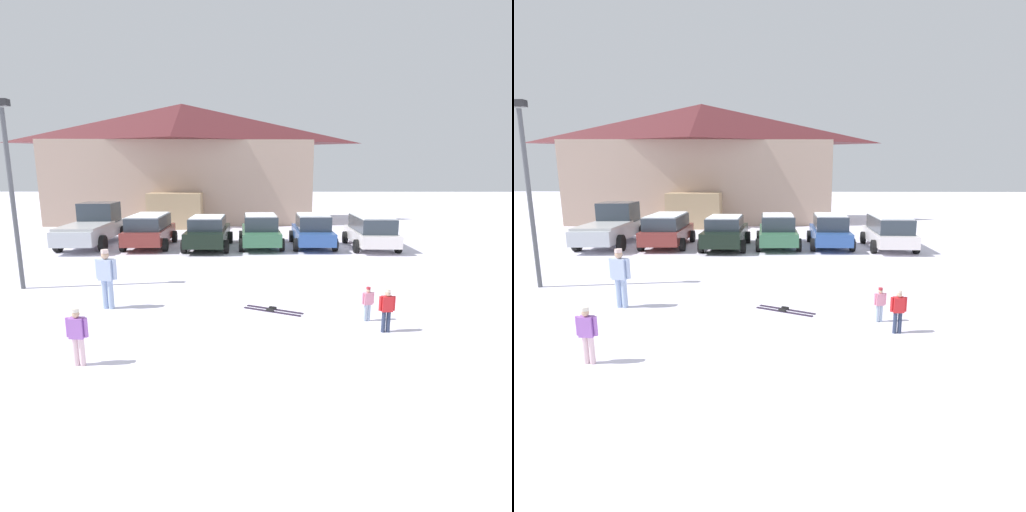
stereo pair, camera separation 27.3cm
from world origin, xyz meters
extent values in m
plane|color=white|center=(0.00, 0.00, 0.00)|extent=(160.00, 160.00, 0.00)
cube|color=tan|center=(-4.57, 27.08, 3.00)|extent=(19.41, 7.94, 6.00)
pyramid|color=#541F23|center=(-4.57, 27.08, 7.44)|extent=(20.03, 8.57, 2.88)
cube|color=tan|center=(-4.39, 22.58, 1.20)|extent=(3.67, 1.94, 2.40)
cube|color=maroon|center=(-4.24, 15.44, 0.65)|extent=(2.04, 4.31, 0.66)
cube|color=#2D3842|center=(-4.24, 15.35, 1.29)|extent=(1.77, 3.29, 0.62)
cube|color=white|center=(-4.24, 15.35, 1.63)|extent=(1.66, 3.12, 0.06)
cylinder|color=black|center=(-5.30, 16.72, 0.32)|extent=(0.24, 0.65, 0.64)
cylinder|color=black|center=(-3.28, 16.79, 0.32)|extent=(0.24, 0.65, 0.64)
cylinder|color=black|center=(-5.21, 14.08, 0.32)|extent=(0.24, 0.65, 0.64)
cylinder|color=black|center=(-3.18, 14.16, 0.32)|extent=(0.24, 0.65, 0.64)
cube|color=black|center=(-1.20, 15.11, 0.66)|extent=(1.88, 4.42, 0.68)
cube|color=#2D3842|center=(-1.20, 14.89, 1.29)|extent=(1.65, 2.30, 0.56)
cube|color=white|center=(-1.20, 14.89, 1.60)|extent=(1.54, 2.19, 0.06)
cylinder|color=black|center=(-2.21, 16.48, 0.32)|extent=(0.22, 0.64, 0.64)
cylinder|color=black|center=(-0.20, 16.48, 0.32)|extent=(0.22, 0.64, 0.64)
cylinder|color=black|center=(-2.20, 13.73, 0.32)|extent=(0.22, 0.64, 0.64)
cylinder|color=black|center=(-0.19, 13.74, 0.32)|extent=(0.22, 0.64, 0.64)
cube|color=#366C4A|center=(1.41, 15.52, 0.62)|extent=(2.04, 4.49, 0.61)
cube|color=#2D3842|center=(1.42, 15.30, 1.27)|extent=(1.72, 2.37, 0.69)
cube|color=white|center=(1.42, 15.30, 1.65)|extent=(1.60, 2.25, 0.06)
cylinder|color=black|center=(0.36, 16.84, 0.32)|extent=(0.25, 0.65, 0.64)
cylinder|color=black|center=(2.32, 16.94, 0.32)|extent=(0.25, 0.65, 0.64)
cylinder|color=black|center=(0.49, 14.11, 0.32)|extent=(0.25, 0.65, 0.64)
cylinder|color=black|center=(2.45, 14.21, 0.32)|extent=(0.25, 0.65, 0.64)
cube|color=#2C5098|center=(4.07, 15.60, 0.62)|extent=(1.77, 4.38, 0.60)
cube|color=#2D3842|center=(4.07, 15.38, 1.27)|extent=(1.55, 2.28, 0.70)
cube|color=white|center=(4.07, 15.38, 1.65)|extent=(1.45, 2.17, 0.06)
cylinder|color=black|center=(3.12, 16.96, 0.32)|extent=(0.22, 0.64, 0.64)
cylinder|color=black|center=(5.02, 16.96, 0.32)|extent=(0.22, 0.64, 0.64)
cylinder|color=black|center=(3.12, 14.24, 0.32)|extent=(0.22, 0.64, 0.64)
cylinder|color=black|center=(5.02, 14.25, 0.32)|extent=(0.22, 0.64, 0.64)
cube|color=white|center=(6.96, 15.23, 0.61)|extent=(1.89, 4.44, 0.57)
cube|color=#2D3842|center=(6.96, 15.14, 1.24)|extent=(1.65, 3.38, 0.69)
cube|color=white|center=(6.96, 15.14, 1.62)|extent=(1.54, 3.21, 0.06)
cylinder|color=black|center=(5.99, 16.61, 0.32)|extent=(0.23, 0.64, 0.64)
cylinder|color=black|center=(7.96, 16.58, 0.32)|extent=(0.23, 0.64, 0.64)
cylinder|color=black|center=(5.96, 13.87, 0.32)|extent=(0.23, 0.64, 0.64)
cylinder|color=black|center=(7.93, 13.85, 0.32)|extent=(0.23, 0.64, 0.64)
cube|color=#B7BEC6|center=(-7.31, 15.78, 0.75)|extent=(2.25, 6.08, 0.70)
cube|color=#2D3842|center=(-7.37, 16.98, 1.62)|extent=(1.88, 2.01, 1.05)
cube|color=beige|center=(-7.25, 14.73, 1.16)|extent=(2.11, 3.39, 0.12)
cylinder|color=black|center=(-8.46, 17.52, 0.40)|extent=(0.30, 0.81, 0.80)
cylinder|color=black|center=(-6.35, 17.63, 0.40)|extent=(0.30, 0.81, 0.80)
cylinder|color=black|center=(-8.26, 13.93, 0.40)|extent=(0.30, 0.81, 0.80)
cylinder|color=black|center=(-6.16, 14.04, 0.40)|extent=(0.30, 0.81, 0.80)
cylinder|color=#9CB3CD|center=(4.15, 4.92, 0.22)|extent=(0.08, 0.08, 0.44)
cylinder|color=#9CB3CD|center=(4.06, 4.90, 0.22)|extent=(0.08, 0.08, 0.44)
cube|color=pink|center=(4.11, 4.91, 0.59)|extent=(0.23, 0.17, 0.31)
cylinder|color=pink|center=(4.24, 4.93, 0.60)|extent=(0.06, 0.06, 0.29)
cylinder|color=pink|center=(3.97, 4.88, 0.60)|extent=(0.06, 0.06, 0.29)
sphere|color=tan|center=(4.11, 4.91, 0.81)|extent=(0.11, 0.11, 0.11)
cylinder|color=#B42B36|center=(4.11, 4.91, 0.87)|extent=(0.11, 0.11, 0.05)
cylinder|color=beige|center=(-2.07, 2.44, 0.29)|extent=(0.10, 0.10, 0.57)
cylinder|color=beige|center=(-2.20, 2.45, 0.29)|extent=(0.10, 0.10, 0.57)
cube|color=#975AB6|center=(-2.14, 2.45, 0.77)|extent=(0.29, 0.18, 0.40)
cylinder|color=#975AB6|center=(-1.96, 2.44, 0.78)|extent=(0.08, 0.08, 0.38)
cylinder|color=#975AB6|center=(-2.31, 2.45, 0.78)|extent=(0.08, 0.08, 0.38)
sphere|color=tan|center=(-2.14, 2.45, 1.05)|extent=(0.15, 0.15, 0.15)
cylinder|color=beige|center=(-2.14, 2.45, 1.13)|extent=(0.14, 0.14, 0.07)
cylinder|color=#99B0D6|center=(-2.91, 5.82, 0.41)|extent=(0.15, 0.15, 0.82)
cylinder|color=#99B0D6|center=(-2.73, 5.79, 0.41)|extent=(0.15, 0.15, 0.82)
cube|color=#A7B9DC|center=(-2.82, 5.81, 1.11)|extent=(0.43, 0.30, 0.58)
cylinder|color=#A7B9DC|center=(-3.07, 5.85, 1.12)|extent=(0.11, 0.11, 0.55)
cylinder|color=#A7B9DC|center=(-2.57, 5.76, 1.12)|extent=(0.11, 0.11, 0.55)
sphere|color=tan|center=(-2.82, 5.81, 1.50)|extent=(0.21, 0.21, 0.21)
cylinder|color=beige|center=(-2.82, 5.81, 1.62)|extent=(0.20, 0.20, 0.10)
cylinder|color=#2B3551|center=(4.30, 4.18, 0.26)|extent=(0.09, 0.09, 0.51)
cylinder|color=#2B3551|center=(4.41, 4.19, 0.26)|extent=(0.09, 0.09, 0.51)
cube|color=red|center=(4.35, 4.18, 0.70)|extent=(0.26, 0.16, 0.36)
cylinder|color=red|center=(4.19, 4.17, 0.71)|extent=(0.07, 0.07, 0.35)
cylinder|color=red|center=(4.51, 4.19, 0.71)|extent=(0.07, 0.07, 0.35)
sphere|color=tan|center=(4.35, 4.18, 0.94)|extent=(0.13, 0.13, 0.13)
cylinder|color=beige|center=(4.35, 4.18, 1.02)|extent=(0.13, 0.13, 0.06)
cube|color=#261C30|center=(1.79, 5.73, 0.01)|extent=(1.55, 0.76, 0.02)
cube|color=black|center=(1.74, 5.75, 0.05)|extent=(0.22, 0.16, 0.06)
cube|color=#261C30|center=(1.70, 5.55, 0.01)|extent=(1.55, 0.76, 0.02)
cube|color=black|center=(1.66, 5.57, 0.05)|extent=(0.22, 0.16, 0.06)
cylinder|color=#515459|center=(-6.36, 7.75, 2.81)|extent=(0.14, 0.14, 5.61)
cube|color=#232326|center=(-6.36, 7.75, 5.76)|extent=(0.44, 0.24, 0.20)
camera|label=1|loc=(1.37, -4.74, 3.67)|focal=28.00mm
camera|label=2|loc=(1.65, -4.73, 3.67)|focal=28.00mm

